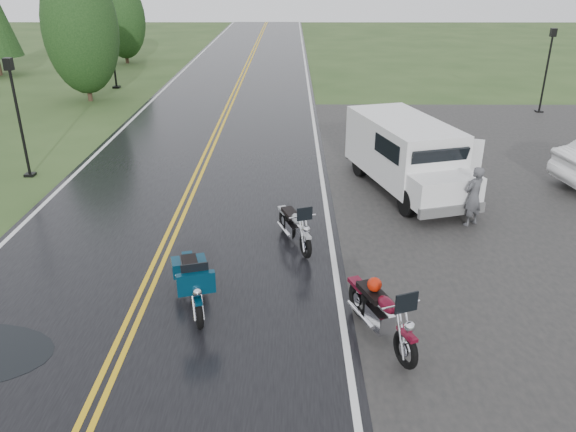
% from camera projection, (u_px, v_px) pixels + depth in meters
% --- Properties ---
extents(ground, '(120.00, 120.00, 0.00)m').
position_uv_depth(ground, '(140.00, 307.00, 10.61)').
color(ground, '#2D471E').
rests_on(ground, ground).
extents(road, '(8.00, 100.00, 0.04)m').
position_uv_depth(road, '(210.00, 149.00, 19.74)').
color(road, black).
rests_on(road, ground).
extents(motorcycle_red, '(1.51, 2.29, 1.27)m').
position_uv_depth(motorcycle_red, '(407.00, 336.00, 8.72)').
color(motorcycle_red, '#590A1C').
rests_on(motorcycle_red, ground).
extents(motorcycle_teal, '(1.28, 2.20, 1.22)m').
position_uv_depth(motorcycle_teal, '(198.00, 300.00, 9.69)').
color(motorcycle_teal, '#05293E').
rests_on(motorcycle_teal, ground).
extents(motorcycle_silver, '(1.30, 2.05, 1.14)m').
position_uv_depth(motorcycle_silver, '(306.00, 236.00, 12.09)').
color(motorcycle_silver, '#96999D').
rests_on(motorcycle_silver, ground).
extents(van_white, '(3.29, 5.50, 2.03)m').
position_uv_depth(van_white, '(409.00, 179.00, 14.06)').
color(van_white, white).
rests_on(van_white, ground).
extents(person_at_van, '(0.66, 0.61, 1.50)m').
position_uv_depth(person_at_van, '(473.00, 197.00, 13.65)').
color(person_at_van, '#47484C').
rests_on(person_at_van, ground).
extents(lamp_post_near_left, '(0.31, 0.31, 3.58)m').
position_uv_depth(lamp_post_near_left, '(19.00, 119.00, 16.54)').
color(lamp_post_near_left, black).
rests_on(lamp_post_near_left, ground).
extents(lamp_post_far_left, '(0.38, 0.38, 4.44)m').
position_uv_depth(lamp_post_far_left, '(111.00, 45.00, 28.92)').
color(lamp_post_far_left, black).
rests_on(lamp_post_far_left, ground).
extents(lamp_post_far_right, '(0.31, 0.31, 3.60)m').
position_uv_depth(lamp_post_far_right, '(546.00, 71.00, 24.06)').
color(lamp_post_far_right, black).
rests_on(lamp_post_far_right, ground).
extents(tree_left_mid, '(3.41, 3.41, 5.32)m').
position_uv_depth(tree_left_mid, '(83.00, 43.00, 25.87)').
color(tree_left_mid, '#1E3D19').
rests_on(tree_left_mid, ground).
extents(tree_left_far, '(2.90, 2.90, 4.45)m').
position_uv_depth(tree_left_far, '(124.00, 28.00, 36.60)').
color(tree_left_far, '#1E3D19').
rests_on(tree_left_far, ground).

